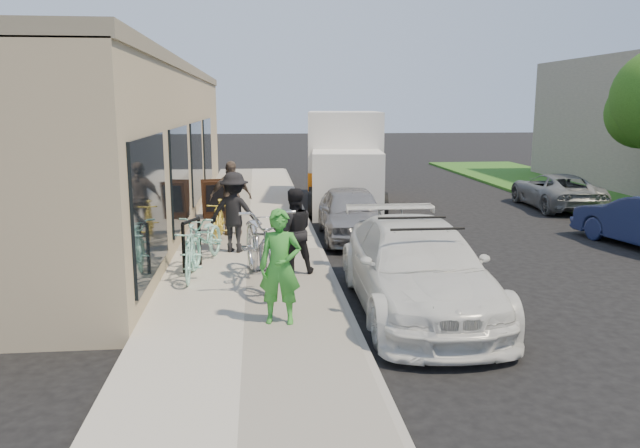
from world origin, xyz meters
name	(u,v)px	position (x,y,z in m)	size (l,w,h in m)	color
ground	(364,296)	(0.00, 0.00, 0.00)	(120.00, 120.00, 0.00)	black
sidewalk	(248,253)	(-2.00, 3.00, 0.07)	(3.00, 34.00, 0.15)	#A7A196
curb	(320,252)	(-0.45, 3.00, 0.07)	(0.12, 34.00, 0.13)	gray
storefront	(132,143)	(-5.24, 7.99, 2.12)	(3.60, 20.00, 4.22)	tan
bike_rack	(192,239)	(-3.02, 1.51, 0.72)	(0.30, 0.63, 0.95)	black
sandwich_board	(214,199)	(-2.93, 6.83, 0.68)	(0.74, 0.75, 1.03)	black
sedan_white	(417,268)	(0.67, -0.87, 0.69)	(2.02, 4.81, 1.43)	silver
sedan_silver	(351,213)	(0.46, 4.54, 0.63)	(1.48, 3.68, 1.25)	gray
moving_truck	(344,163)	(1.03, 9.92, 1.31)	(2.84, 6.20, 2.95)	silver
far_car_gray	(556,191)	(7.47, 8.39, 0.54)	(1.80, 3.91, 1.09)	slate
tandem_bike	(261,244)	(-1.74, 0.42, 0.84)	(0.92, 2.63, 1.38)	silver
woman_rider	(280,267)	(-1.48, -1.59, 0.96)	(0.59, 0.39, 1.63)	#328A2E
man_standing	(293,231)	(-1.14, 1.04, 0.93)	(0.76, 0.59, 1.56)	black
cruiser_bike_a	(190,253)	(-2.97, 0.84, 0.61)	(0.44, 1.54, 0.93)	#99E4D2
cruiser_bike_b	(205,238)	(-2.80, 1.93, 0.64)	(0.65, 1.85, 0.97)	#99E4D2
cruiser_bike_c	(218,220)	(-2.68, 4.16, 0.59)	(0.42, 1.48, 0.89)	yellow
bystander_a	(235,212)	(-2.26, 2.85, 0.99)	(1.08, 0.62, 1.67)	black
bystander_b	(231,198)	(-2.41, 4.70, 1.02)	(1.02, 0.42, 1.74)	brown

